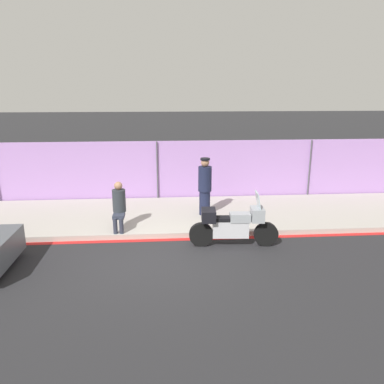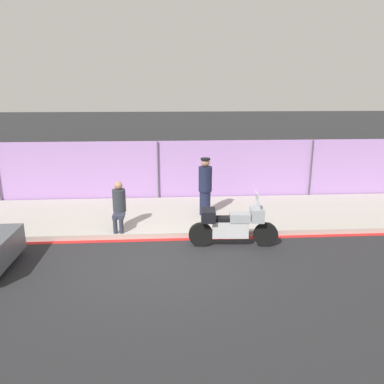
# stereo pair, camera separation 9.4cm
# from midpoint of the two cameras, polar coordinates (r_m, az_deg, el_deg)

# --- Properties ---
(ground_plane) EXTENTS (120.00, 120.00, 0.00)m
(ground_plane) POSITION_cam_midpoint_polar(r_m,az_deg,el_deg) (9.10, -5.40, -10.42)
(ground_plane) COLOR #262628
(sidewalk) EXTENTS (41.31, 3.52, 0.15)m
(sidewalk) POSITION_cam_midpoint_polar(r_m,az_deg,el_deg) (11.97, -5.02, -3.54)
(sidewalk) COLOR #ADA89E
(sidewalk) RESTS_ON ground_plane
(curb_paint_stripe) EXTENTS (41.31, 0.18, 0.01)m
(curb_paint_stripe) POSITION_cam_midpoint_polar(r_m,az_deg,el_deg) (10.26, -5.22, -7.29)
(curb_paint_stripe) COLOR red
(curb_paint_stripe) RESTS_ON ground_plane
(storefront_fence) EXTENTS (39.25, 0.17, 2.19)m
(storefront_fence) POSITION_cam_midpoint_polar(r_m,az_deg,el_deg) (13.48, -4.97, 3.13)
(storefront_fence) COLOR #AD7FC6
(storefront_fence) RESTS_ON ground_plane
(motorcycle) EXTENTS (2.32, 0.59, 1.45)m
(motorcycle) POSITION_cam_midpoint_polar(r_m,az_deg,el_deg) (9.71, 6.49, -4.99)
(motorcycle) COLOR black
(motorcycle) RESTS_ON ground_plane
(officer_standing) EXTENTS (0.41, 0.41, 1.79)m
(officer_standing) POSITION_cam_midpoint_polar(r_m,az_deg,el_deg) (11.52, 2.26, 0.89)
(officer_standing) COLOR #191E38
(officer_standing) RESTS_ON sidewalk
(person_seated_on_curb) EXTENTS (0.37, 0.68, 1.35)m
(person_seated_on_curb) POSITION_cam_midpoint_polar(r_m,az_deg,el_deg) (10.57, -10.82, -1.67)
(person_seated_on_curb) COLOR #2D3342
(person_seated_on_curb) RESTS_ON sidewalk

